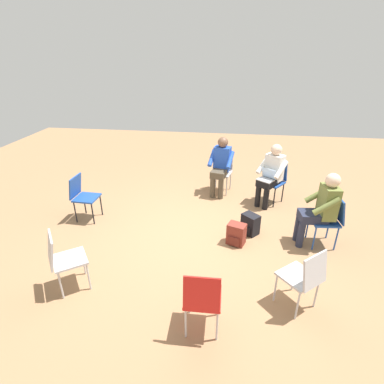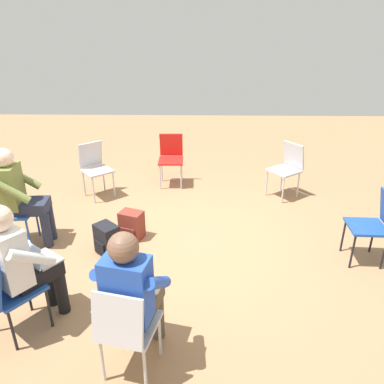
# 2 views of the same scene
# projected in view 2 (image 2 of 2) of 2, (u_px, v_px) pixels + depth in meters

# --- Properties ---
(ground_plane) EXTENTS (14.00, 14.00, 0.00)m
(ground_plane) POSITION_uv_depth(u_px,v_px,m) (178.00, 243.00, 4.69)
(ground_plane) COLOR #99704C
(chair_northeast) EXTENTS (0.58, 0.57, 0.85)m
(chair_northeast) POSITION_uv_depth(u_px,v_px,m) (287.00, 166.00, 5.76)
(chair_northeast) COLOR #B7B7BC
(chair_northeast) RESTS_ON ground
(chair_east) EXTENTS (0.45, 0.42, 0.85)m
(chair_east) POSITION_uv_depth(u_px,v_px,m) (374.00, 222.00, 4.15)
(chair_east) COLOR #1E4799
(chair_east) RESTS_ON ground
(chair_northwest) EXTENTS (0.58, 0.59, 0.85)m
(chair_northwest) POSITION_uv_depth(u_px,v_px,m) (95.00, 166.00, 5.78)
(chair_northwest) COLOR #B7B7BC
(chair_northwest) RESTS_ON ground
(chair_north) EXTENTS (0.41, 0.44, 0.85)m
(chair_north) POSITION_uv_depth(u_px,v_px,m) (171.00, 156.00, 6.21)
(chair_north) COLOR red
(chair_north) RESTS_ON ground
(chair_south) EXTENTS (0.48, 0.51, 0.85)m
(chair_south) POSITION_uv_depth(u_px,v_px,m) (126.00, 326.00, 2.74)
(chair_south) COLOR #B7B7BC
(chair_south) RESTS_ON ground
(chair_west) EXTENTS (0.47, 0.44, 0.85)m
(chair_west) POSITION_uv_depth(u_px,v_px,m) (8.00, 208.00, 4.47)
(chair_west) COLOR #1E4799
(chair_west) RESTS_ON ground
(chair_southwest) EXTENTS (0.57, 0.58, 0.85)m
(chair_southwest) POSITION_uv_depth(u_px,v_px,m) (6.00, 289.00, 3.12)
(chair_southwest) COLOR #1E4799
(chair_southwest) RESTS_ON ground
(person_with_laptop) EXTENTS (0.63, 0.64, 1.24)m
(person_with_laptop) POSITION_uv_depth(u_px,v_px,m) (21.00, 260.00, 3.16)
(person_with_laptop) COLOR black
(person_with_laptop) RESTS_ON ground
(person_in_blue) EXTENTS (0.57, 0.57, 1.24)m
(person_in_blue) POSITION_uv_depth(u_px,v_px,m) (133.00, 290.00, 2.80)
(person_in_blue) COLOR #4C4233
(person_in_blue) RESTS_ON ground
(person_in_olive) EXTENTS (0.54, 0.52, 1.24)m
(person_in_olive) POSITION_uv_depth(u_px,v_px,m) (19.00, 193.00, 4.40)
(person_in_olive) COLOR #23283D
(person_in_olive) RESTS_ON ground
(backpack_near_laptop_user) EXTENTS (0.34, 0.34, 0.36)m
(backpack_near_laptop_user) POSITION_uv_depth(u_px,v_px,m) (107.00, 240.00, 4.44)
(backpack_near_laptop_user) COLOR black
(backpack_near_laptop_user) RESTS_ON ground
(backpack_by_empty_chair) EXTENTS (0.33, 0.30, 0.36)m
(backpack_by_empty_chair) POSITION_uv_depth(u_px,v_px,m) (132.00, 226.00, 4.75)
(backpack_by_empty_chair) COLOR maroon
(backpack_by_empty_chair) RESTS_ON ground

